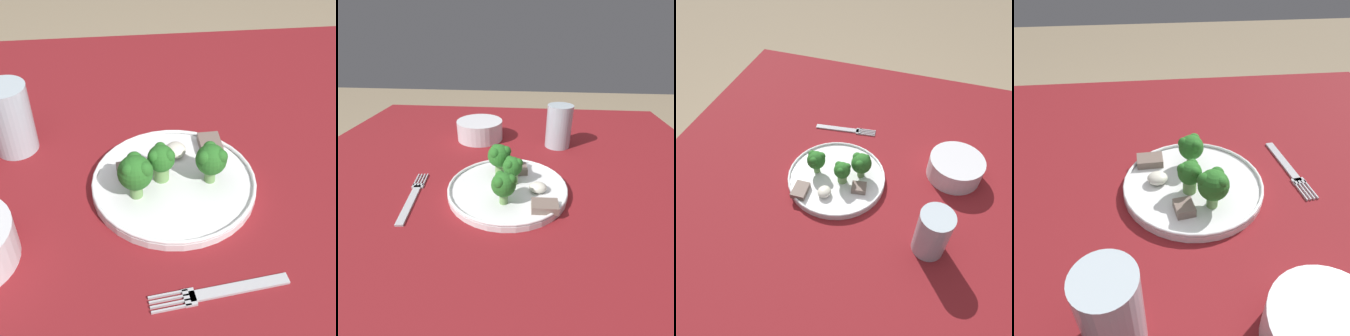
# 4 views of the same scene
# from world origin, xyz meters

# --- Properties ---
(ground_plane) EXTENTS (8.00, 8.00, 0.00)m
(ground_plane) POSITION_xyz_m (0.00, 0.00, 0.00)
(ground_plane) COLOR #9E896B
(table) EXTENTS (1.07, 1.11, 0.71)m
(table) POSITION_xyz_m (0.00, 0.00, 0.62)
(table) COLOR maroon
(table) RESTS_ON ground_plane
(dinner_plate) EXTENTS (0.25, 0.25, 0.02)m
(dinner_plate) POSITION_xyz_m (0.02, -0.07, 0.72)
(dinner_plate) COLOR white
(dinner_plate) RESTS_ON table
(fork) EXTENTS (0.04, 0.18, 0.00)m
(fork) POSITION_xyz_m (-0.17, -0.10, 0.71)
(fork) COLOR #B2B2B7
(fork) RESTS_ON table
(cream_bowl) EXTENTS (0.14, 0.14, 0.06)m
(cream_bowl) POSITION_xyz_m (-0.09, 0.22, 0.74)
(cream_bowl) COLOR silver
(cream_bowl) RESTS_ON table
(drinking_glass) EXTENTS (0.07, 0.07, 0.12)m
(drinking_glass) POSITION_xyz_m (0.14, 0.18, 0.76)
(drinking_glass) COLOR #B2C1CC
(drinking_glass) RESTS_ON table
(broccoli_floret_near_rim_left) EXTENTS (0.05, 0.05, 0.07)m
(broccoli_floret_near_rim_left) POSITION_xyz_m (-0.01, -0.01, 0.77)
(broccoli_floret_near_rim_left) COLOR #709E56
(broccoli_floret_near_rim_left) RESTS_ON dinner_plate
(broccoli_floret_center_left) EXTENTS (0.04, 0.04, 0.06)m
(broccoli_floret_center_left) POSITION_xyz_m (0.03, -0.05, 0.76)
(broccoli_floret_center_left) COLOR #709E56
(broccoli_floret_center_left) RESTS_ON dinner_plate
(broccoli_floret_back_left) EXTENTS (0.05, 0.05, 0.06)m
(broccoli_floret_back_left) POSITION_xyz_m (0.01, -0.12, 0.76)
(broccoli_floret_back_left) COLOR #709E56
(broccoli_floret_back_left) RESTS_ON dinner_plate
(meat_slice_front_slice) EXTENTS (0.05, 0.04, 0.01)m
(meat_slice_front_slice) POSITION_xyz_m (0.09, -0.13, 0.73)
(meat_slice_front_slice) COLOR #756056
(meat_slice_front_slice) RESTS_ON dinner_plate
(meat_slice_middle_slice) EXTENTS (0.04, 0.04, 0.02)m
(meat_slice_middle_slice) POSITION_xyz_m (0.04, -0.00, 0.73)
(meat_slice_middle_slice) COLOR #756056
(meat_slice_middle_slice) RESTS_ON dinner_plate
(sauce_dollop) EXTENTS (0.04, 0.03, 0.02)m
(sauce_dollop) POSITION_xyz_m (0.08, -0.08, 0.73)
(sauce_dollop) COLOR silver
(sauce_dollop) RESTS_ON dinner_plate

